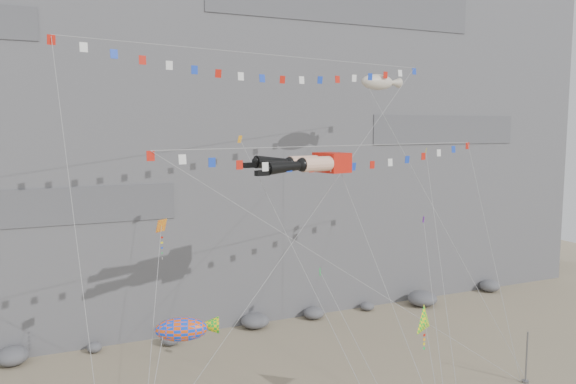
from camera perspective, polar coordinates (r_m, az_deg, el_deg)
The scene contains 14 objects.
cliff at distance 64.34m, azimuth -8.35°, elevation 12.54°, with size 80.00×28.00×50.00m, color slate.
talus_boulders at distance 52.76m, azimuth -3.35°, elevation -12.97°, with size 60.00×3.00×1.20m, color #5D5D62, non-canonical shape.
anchor_pole_right at distance 45.18m, azimuth 23.08°, elevation -15.19°, with size 0.12×0.12×3.77m, color slate.
legs_kite at distance 37.72m, azimuth 2.07°, elevation 2.89°, with size 7.89×15.02×20.85m.
flag_banner_upper at distance 40.76m, azimuth -1.62°, elevation 13.70°, with size 29.03×14.02×28.81m.
flag_banner_lower at distance 38.56m, azimuth 5.70°, elevation 4.68°, with size 27.22×8.35×21.35m.
harlequin_kite at distance 35.37m, azimuth -12.75°, elevation -3.46°, with size 3.92×8.73×14.77m.
fish_windsock at distance 32.87m, azimuth -10.78°, elevation -13.56°, with size 6.00×6.46×9.51m.
delta_kite at distance 35.57m, azimuth 13.75°, elevation -12.75°, with size 3.27×5.98×8.70m.
blimp_windsock at distance 48.36m, azimuth 9.09°, elevation 10.91°, with size 7.85×12.70×25.51m.
small_kite_a at distance 39.84m, azimuth -4.64°, elevation 4.83°, with size 4.65×14.88×22.79m.
small_kite_b at distance 42.71m, azimuth 13.64°, elevation -3.16°, with size 5.94×10.52×16.04m.
small_kite_c at distance 37.11m, azimuth 3.44°, elevation -8.40°, with size 2.12×9.34×12.48m.
small_kite_d at distance 46.30m, azimuth 13.89°, elevation 3.58°, with size 7.94×14.28×22.47m.
Camera 1 is at (-17.47, -29.55, 18.23)m, focal length 35.00 mm.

